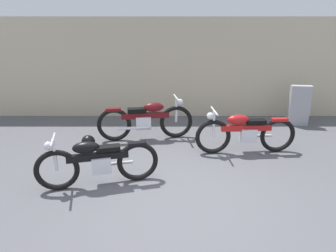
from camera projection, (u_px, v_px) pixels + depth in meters
The scene contains 7 objects.
ground_plane at pixel (177, 196), 4.64m from camera, with size 40.00×40.00×0.00m, color #56565B.
building_wall at pixel (174, 68), 8.34m from camera, with size 18.00×0.30×2.75m, color beige.
stone_marker at pixel (300, 106), 7.73m from camera, with size 0.52×0.20×1.06m, color #9E9EA3.
helmet at pixel (89, 142), 6.38m from camera, with size 0.29×0.29×0.29m, color black.
motorcycle_black at pixel (98, 161), 4.83m from camera, with size 1.97×0.72×0.90m.
motorcycle_maroon at pixel (147, 120), 6.77m from camera, with size 2.20×0.67×0.99m.
motorcycle_red at pixel (246, 132), 6.06m from camera, with size 2.10×0.59×0.94m.
Camera 1 is at (-0.13, -4.01, 2.57)m, focal length 31.43 mm.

